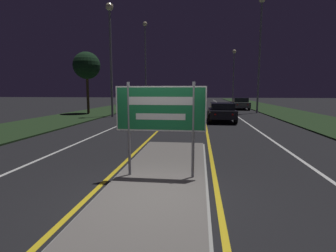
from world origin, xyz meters
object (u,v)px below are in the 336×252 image
Objects in this scene: streetlight_left_far at (145,52)px; car_receding_1 at (240,103)px; streetlight_left_near at (110,38)px; streetlight_right_far at (234,67)px; car_receding_0 at (221,111)px; highway_sign at (161,112)px; car_approaching_0 at (146,112)px; car_approaching_1 at (137,104)px; streetlight_right_near at (260,35)px.

streetlight_left_far reaches higher than car_receding_1.
streetlight_left_near reaches higher than streetlight_right_far.
streetlight_left_far is at bearing 119.42° from car_receding_0.
car_receding_1 reaches higher than car_receding_0.
streetlight_left_far reaches higher than car_receding_0.
streetlight_left_near is 2.21× the size of car_receding_0.
streetlight_left_far is (0.20, 13.09, 0.73)m from streetlight_left_near.
streetlight_right_far is 2.06× the size of car_receding_0.
highway_sign is 0.56× the size of car_receding_0.
car_approaching_0 is at bearing -119.81° from car_receding_1.
car_receding_1 is (12.15, 10.74, -5.75)m from streetlight_left_near.
highway_sign is 11.65m from car_approaching_0.
car_receding_0 is at bearing -47.33° from car_approaching_1.
highway_sign is at bearing -74.99° from car_approaching_1.
car_approaching_1 is (-12.55, 1.09, -6.75)m from streetlight_right_near.
car_receding_0 is 12.37m from car_approaching_1.
car_receding_0 is 0.88× the size of car_receding_1.
streetlight_right_near reaches higher than streetlight_right_far.
streetlight_right_near is (6.67, 20.86, 5.86)m from highway_sign.
streetlight_left_far is at bearing 168.86° from car_receding_1.
highway_sign is 0.49× the size of car_receding_1.
streetlight_left_near is at bearing 112.88° from highway_sign.
streetlight_right_far is at bearing 34.45° from streetlight_left_far.
car_approaching_0 is at bearing -78.37° from streetlight_left_far.
streetlight_left_far is at bearing 93.16° from car_approaching_1.
streetlight_left_far is 2.29× the size of car_approaching_0.
car_approaching_0 is at bearing 103.57° from highway_sign.
car_receding_0 is (-4.16, -8.01, -6.83)m from streetlight_right_near.
car_receding_0 is at bearing 16.64° from car_approaching_0.
car_approaching_0 is (-8.91, -25.59, -5.18)m from streetlight_right_far.
highway_sign is 37.63m from streetlight_right_far.
streetlight_left_near is at bearing -120.30° from streetlight_right_far.
streetlight_left_far is 18.94m from car_receding_0.
car_receding_1 is 16.96m from car_approaching_0.
streetlight_right_far is (12.42, 8.52, -1.25)m from streetlight_left_far.
car_approaching_0 is at bearing -134.44° from streetlight_right_near.
highway_sign is 22.67m from streetlight_right_near.
streetlight_right_near is 2.35× the size of car_receding_1.
car_receding_1 is 1.06× the size of car_approaching_1.
streetlight_right_near is (13.11, 5.60, 1.08)m from streetlight_left_near.
streetlight_left_far is 1.28× the size of streetlight_right_far.
car_approaching_1 is at bearing 85.23° from streetlight_left_near.
streetlight_right_near is 16.10m from streetlight_right_far.
streetlight_right_near reaches higher than highway_sign.
streetlight_right_far is 24.86m from car_receding_0.
streetlight_left_far is 0.99× the size of streetlight_right_near.
streetlight_right_far is 27.58m from car_approaching_0.
car_approaching_1 is at bearing 175.05° from streetlight_right_near.
car_approaching_0 is (-2.72, 11.29, -0.92)m from highway_sign.
car_receding_1 is 12.28m from car_approaching_1.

